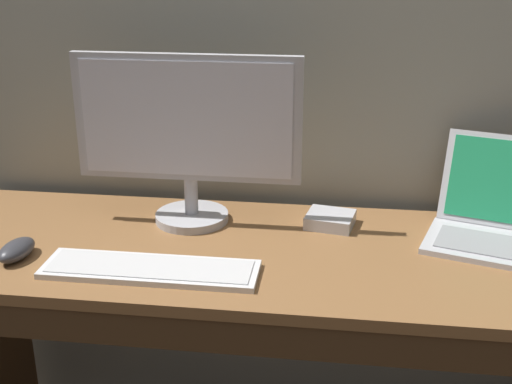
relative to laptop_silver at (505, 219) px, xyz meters
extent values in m
cube|color=olive|center=(-0.45, -0.12, -0.07)|extent=(1.82, 0.56, 0.03)
cube|color=#4E351E|center=(-0.45, -0.39, -0.12)|extent=(1.75, 0.02, 0.08)
cube|color=silver|center=(-0.02, -0.06, -0.05)|extent=(0.38, 0.29, 0.01)
cube|color=#959599|center=(-0.02, -0.06, -0.04)|extent=(0.30, 0.21, 0.00)
cube|color=silver|center=(0.02, 0.08, 0.07)|extent=(0.34, 0.18, 0.22)
cube|color=#23935B|center=(0.02, 0.07, 0.07)|extent=(0.30, 0.15, 0.19)
cylinder|color=#B7B7BC|center=(-0.76, 0.02, -0.04)|extent=(0.19, 0.19, 0.02)
cylinder|color=#B7B7BC|center=(-0.76, 0.02, 0.01)|extent=(0.03, 0.03, 0.10)
cube|color=#B7B7BC|center=(-0.76, 0.01, 0.22)|extent=(0.55, 0.02, 0.31)
cube|color=silver|center=(-0.76, -0.01, 0.22)|extent=(0.51, 0.00, 0.28)
cube|color=white|center=(-0.79, -0.27, -0.05)|extent=(0.47, 0.13, 0.01)
cube|color=silver|center=(-0.79, -0.27, -0.04)|extent=(0.44, 0.11, 0.00)
ellipsoid|color=#38383D|center=(-1.10, -0.24, -0.03)|extent=(0.07, 0.12, 0.04)
cube|color=silver|center=(-0.41, 0.03, -0.04)|extent=(0.13, 0.12, 0.03)
camera|label=1|loc=(-0.39, -1.51, 0.62)|focal=46.60mm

